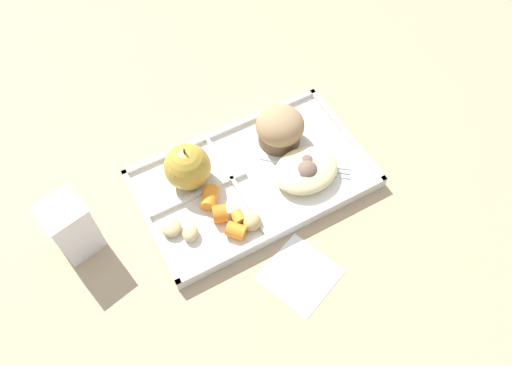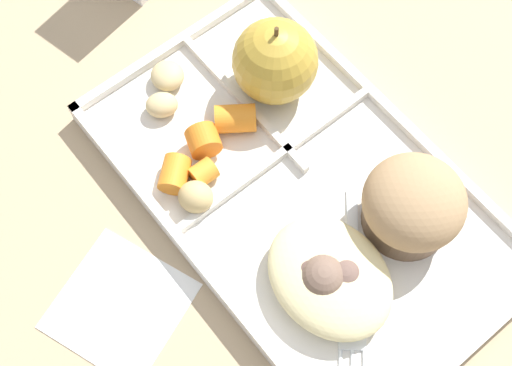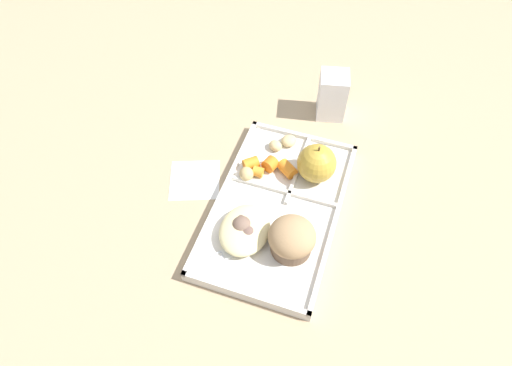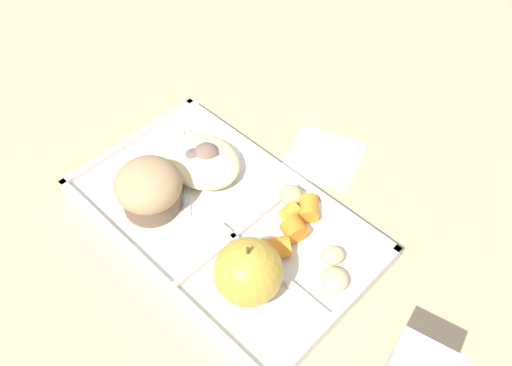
{
  "view_description": "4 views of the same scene",
  "coord_description": "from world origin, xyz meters",
  "views": [
    {
      "loc": [
        -0.21,
        -0.39,
        0.7
      ],
      "look_at": [
        -0.02,
        -0.04,
        0.06
      ],
      "focal_mm": 35.05,
      "sensor_mm": 36.0,
      "label": 1
    },
    {
      "loc": [
        0.16,
        -0.18,
        0.55
      ],
      "look_at": [
        -0.01,
        -0.04,
        0.06
      ],
      "focal_mm": 48.07,
      "sensor_mm": 36.0,
      "label": 2
    },
    {
      "loc": [
        0.47,
        0.12,
        0.72
      ],
      "look_at": [
        -0.0,
        -0.04,
        0.07
      ],
      "focal_mm": 32.17,
      "sensor_mm": 36.0,
      "label": 3
    },
    {
      "loc": [
        -0.3,
        0.24,
        0.54
      ],
      "look_at": [
        -0.02,
        -0.04,
        0.06
      ],
      "focal_mm": 36.93,
      "sensor_mm": 36.0,
      "label": 4
    }
  ],
  "objects": [
    {
      "name": "potato_chunk_golden",
      "position": [
        -0.14,
        -0.05,
        0.02
      ],
      "size": [
        0.04,
        0.04,
        0.02
      ],
      "primitive_type": "ellipsoid",
      "rotation": [
        0.0,
        0.0,
        1.02
      ],
      "color": "tan",
      "rests_on": "lunch_tray"
    },
    {
      "name": "carrot_slice_edge",
      "position": [
        -0.06,
        -0.06,
        0.03
      ],
      "size": [
        0.02,
        0.02,
        0.02
      ],
      "primitive_type": "cylinder",
      "rotation": [
        0.0,
        1.57,
        4.7
      ],
      "color": "orange",
      "rests_on": "lunch_tray"
    },
    {
      "name": "meatball_center",
      "position": [
        0.07,
        -0.04,
        0.03
      ],
      "size": [
        0.04,
        0.04,
        0.04
      ],
      "primitive_type": "sphere",
      "color": "#755B4C",
      "rests_on": "lunch_tray"
    },
    {
      "name": "meatball_front",
      "position": [
        0.06,
        -0.05,
        0.03
      ],
      "size": [
        0.03,
        0.03,
        0.03
      ],
      "primitive_type": "sphere",
      "color": "brown",
      "rests_on": "lunch_tray"
    },
    {
      "name": "bran_muffin",
      "position": [
        0.08,
        0.05,
        0.05
      ],
      "size": [
        0.08,
        0.08,
        0.07
      ],
      "color": "brown",
      "rests_on": "lunch_tray"
    },
    {
      "name": "egg_noodle_pile",
      "position": [
        0.08,
        -0.04,
        0.03
      ],
      "size": [
        0.11,
        0.09,
        0.03
      ],
      "primitive_type": "ellipsoid",
      "color": "beige",
      "rests_on": "lunch_tray"
    },
    {
      "name": "potato_chunk_wedge",
      "position": [
        -0.04,
        -0.08,
        0.03
      ],
      "size": [
        0.04,
        0.04,
        0.03
      ],
      "primitive_type": "ellipsoid",
      "rotation": [
        0.0,
        0.0,
        5.31
      ],
      "color": "tan",
      "rests_on": "lunch_tray"
    },
    {
      "name": "milk_carton",
      "position": [
        -0.29,
        0.03,
        0.05
      ],
      "size": [
        0.07,
        0.07,
        0.11
      ],
      "primitive_type": "cube",
      "rotation": [
        0.0,
        0.0,
        0.23
      ],
      "color": "white",
      "rests_on": "ground"
    },
    {
      "name": "plastic_fork",
      "position": [
        0.09,
        -0.03,
        0.02
      ],
      "size": [
        0.12,
        0.11,
        0.0
      ],
      "color": "silver",
      "rests_on": "lunch_tray"
    },
    {
      "name": "paper_napkin",
      "position": [
        -0.02,
        -0.18,
        0.0
      ],
      "size": [
        0.13,
        0.13,
        0.0
      ],
      "primitive_type": "cube",
      "rotation": [
        0.0,
        0.0,
        0.36
      ],
      "color": "white",
      "rests_on": "ground"
    },
    {
      "name": "carrot_slice_tilted",
      "position": [
        -0.08,
        -0.01,
        0.03
      ],
      "size": [
        0.04,
        0.04,
        0.02
      ],
      "primitive_type": "cylinder",
      "rotation": [
        0.0,
        1.57,
        4.09
      ],
      "color": "orange",
      "rests_on": "lunch_tray"
    },
    {
      "name": "lunch_tray",
      "position": [
        -0.0,
        0.0,
        0.01
      ],
      "size": [
        0.37,
        0.22,
        0.02
      ],
      "color": "silver",
      "rests_on": "ground"
    },
    {
      "name": "meatball_side",
      "position": [
        0.08,
        -0.03,
        0.03
      ],
      "size": [
        0.03,
        0.03,
        0.03
      ],
      "primitive_type": "sphere",
      "color": "brown",
      "rests_on": "lunch_tray"
    },
    {
      "name": "potato_chunk_large",
      "position": [
        -0.16,
        -0.02,
        0.02
      ],
      "size": [
        0.04,
        0.04,
        0.02
      ],
      "primitive_type": "ellipsoid",
      "rotation": [
        0.0,
        0.0,
        5.97
      ],
      "color": "tan",
      "rests_on": "lunch_tray"
    },
    {
      "name": "carrot_slice_near_corner",
      "position": [
        -0.08,
        -0.04,
        0.03
      ],
      "size": [
        0.03,
        0.03,
        0.03
      ],
      "primitive_type": "cylinder",
      "rotation": [
        0.0,
        1.57,
        5.94
      ],
      "color": "orange",
      "rests_on": "lunch_tray"
    },
    {
      "name": "green_apple",
      "position": [
        -0.09,
        0.05,
        0.05
      ],
      "size": [
        0.08,
        0.08,
        0.08
      ],
      "color": "#B79333",
      "rests_on": "lunch_tray"
    },
    {
      "name": "ground",
      "position": [
        0.0,
        0.0,
        0.0
      ],
      "size": [
        6.0,
        6.0,
        0.0
      ],
      "primitive_type": "plane",
      "color": "tan"
    },
    {
      "name": "carrot_slice_diagonal",
      "position": [
        -0.07,
        -0.08,
        0.03
      ],
      "size": [
        0.04,
        0.04,
        0.02
      ],
      "primitive_type": "cylinder",
      "rotation": [
        0.0,
        1.57,
        2.29
      ],
      "color": "orange",
      "rests_on": "lunch_tray"
    },
    {
      "name": "meatball_back",
      "position": [
        0.07,
        -0.04,
        0.03
      ],
      "size": [
        0.03,
        0.03,
        0.03
      ],
      "primitive_type": "sphere",
      "color": "brown",
      "rests_on": "lunch_tray"
    }
  ]
}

